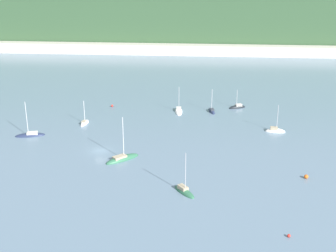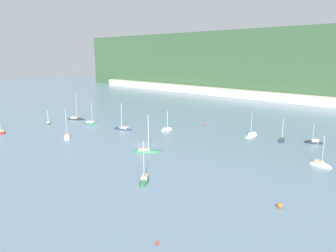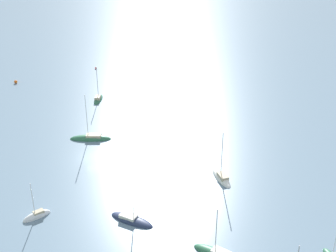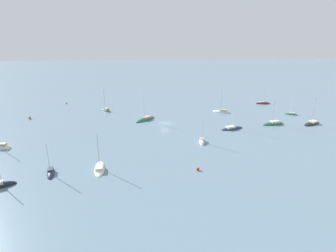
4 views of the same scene
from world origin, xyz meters
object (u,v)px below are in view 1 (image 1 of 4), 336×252
(mooring_buoy_2, at_px, (112,106))
(mooring_buoy_0, at_px, (289,236))
(sailboat_2, at_px, (122,159))
(sailboat_6, at_px, (179,111))
(sailboat_9, at_px, (237,108))
(sailboat_11, at_px, (212,111))
(sailboat_7, at_px, (275,131))
(sailboat_8, at_px, (30,135))
(sailboat_10, at_px, (85,124))
(sailboat_4, at_px, (184,192))
(mooring_buoy_1, at_px, (306,177))

(mooring_buoy_2, bearing_deg, mooring_buoy_0, -57.48)
(sailboat_2, bearing_deg, sailboat_6, 30.10)
(sailboat_9, relative_size, sailboat_11, 0.87)
(sailboat_6, bearing_deg, sailboat_9, 101.83)
(sailboat_7, relative_size, sailboat_9, 1.29)
(sailboat_2, distance_m, mooring_buoy_2, 39.39)
(sailboat_8, bearing_deg, sailboat_10, -155.76)
(mooring_buoy_0, bearing_deg, mooring_buoy_2, 122.52)
(sailboat_6, relative_size, mooring_buoy_0, 14.51)
(sailboat_10, distance_m, mooring_buoy_0, 69.75)
(sailboat_11, relative_size, mooring_buoy_0, 13.15)
(sailboat_7, xyz_separation_m, sailboat_10, (-51.78, 2.13, -0.03))
(sailboat_7, distance_m, sailboat_9, 21.47)
(sailboat_10, bearing_deg, sailboat_4, -131.09)
(sailboat_4, xyz_separation_m, sailboat_7, (22.59, 34.90, -0.02))
(sailboat_6, xyz_separation_m, sailboat_7, (26.36, -14.71, 0.01))
(sailboat_11, height_order, mooring_buoy_0, sailboat_11)
(sailboat_4, bearing_deg, sailboat_10, -179.99)
(sailboat_7, relative_size, sailboat_11, 1.11)
(sailboat_8, relative_size, sailboat_11, 1.31)
(sailboat_4, relative_size, mooring_buoy_2, 13.60)
(sailboat_2, xyz_separation_m, sailboat_7, (37.44, 20.53, 0.03))
(sailboat_11, bearing_deg, sailboat_8, 103.50)
(sailboat_9, bearing_deg, sailboat_11, 4.48)
(sailboat_2, distance_m, sailboat_11, 41.55)
(sailboat_10, height_order, mooring_buoy_1, sailboat_10)
(sailboat_11, distance_m, mooring_buoy_2, 30.54)
(sailboat_9, bearing_deg, sailboat_10, -1.68)
(mooring_buoy_2, bearing_deg, sailboat_11, -4.28)
(sailboat_9, bearing_deg, mooring_buoy_1, 80.04)
(sailboat_6, height_order, sailboat_8, sailboat_8)
(sailboat_2, relative_size, mooring_buoy_2, 16.21)
(sailboat_10, relative_size, sailboat_11, 1.01)
(sailboat_2, xyz_separation_m, mooring_buoy_2, (-9.59, 38.21, 0.26))
(sailboat_2, relative_size, sailboat_10, 1.47)
(sailboat_8, bearing_deg, mooring_buoy_0, 129.96)
(sailboat_4, distance_m, sailboat_9, 56.25)
(sailboat_4, bearing_deg, sailboat_6, 146.10)
(mooring_buoy_0, distance_m, mooring_buoy_2, 79.20)
(sailboat_2, distance_m, mooring_buoy_0, 43.65)
(sailboat_8, bearing_deg, sailboat_7, 171.78)
(sailboat_4, height_order, sailboat_9, sailboat_4)
(sailboat_2, bearing_deg, sailboat_10, 79.90)
(sailboat_6, distance_m, mooring_buoy_2, 20.88)
(sailboat_8, distance_m, sailboat_11, 52.45)
(sailboat_9, bearing_deg, mooring_buoy_0, 69.78)
(sailboat_9, relative_size, mooring_buoy_0, 11.39)
(sailboat_7, xyz_separation_m, mooring_buoy_1, (2.73, -26.96, 0.33))
(sailboat_4, xyz_separation_m, mooring_buoy_2, (-24.44, 52.58, 0.21))
(sailboat_6, distance_m, mooring_buoy_0, 67.47)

